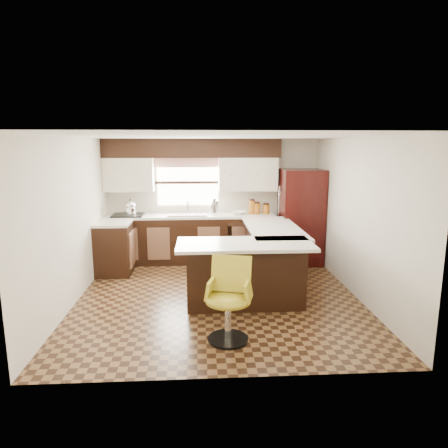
{
  "coord_description": "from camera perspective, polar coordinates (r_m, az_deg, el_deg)",
  "views": [
    {
      "loc": [
        -0.26,
        -5.79,
        2.27
      ],
      "look_at": [
        0.12,
        0.45,
        1.04
      ],
      "focal_mm": 32.0,
      "sensor_mm": 36.0,
      "label": 1
    }
  ],
  "objects": [
    {
      "name": "upper_cab_right",
      "position": [
        7.89,
        3.41,
        7.12
      ],
      "size": [
        1.14,
        0.35,
        0.64
      ],
      "primitive_type": "cube",
      "color": "beige",
      "rests_on": "wall_back"
    },
    {
      "name": "mixing_bowl",
      "position": [
        7.83,
        2.0,
        1.63
      ],
      "size": [
        0.33,
        0.33,
        0.07
      ],
      "primitive_type": "imported",
      "rotation": [
        0.0,
        0.0,
        -0.26
      ],
      "color": "white",
      "rests_on": "counter_back"
    },
    {
      "name": "wall_back",
      "position": [
        8.06,
        -1.6,
        3.51
      ],
      "size": [
        4.4,
        0.0,
        4.4
      ],
      "primitive_type": "plane",
      "rotation": [
        1.57,
        0.0,
        0.0
      ],
      "color": "beige",
      "rests_on": "floor"
    },
    {
      "name": "upper_cab_left",
      "position": [
        7.95,
        -13.42,
        6.87
      ],
      "size": [
        0.94,
        0.35,
        0.64
      ],
      "primitive_type": "cube",
      "color": "beige",
      "rests_on": "wall_back"
    },
    {
      "name": "wall_left",
      "position": [
        6.16,
        -20.79,
        0.42
      ],
      "size": [
        0.0,
        4.4,
        4.4
      ],
      "primitive_type": "plane",
      "rotation": [
        1.57,
        0.0,
        1.57
      ],
      "color": "beige",
      "rests_on": "floor"
    },
    {
      "name": "cooktop",
      "position": [
        7.9,
        -13.56,
        1.26
      ],
      "size": [
        0.58,
        0.5,
        0.02
      ],
      "primitive_type": "cube",
      "color": "black",
      "rests_on": "counter_back"
    },
    {
      "name": "counter_left",
      "position": [
        7.33,
        -15.55,
        0.13
      ],
      "size": [
        0.6,
        0.7,
        0.04
      ],
      "primitive_type": "cube",
      "color": "silver",
      "rests_on": "base_cab_left"
    },
    {
      "name": "ceiling",
      "position": [
        5.79,
        -0.93,
        12.44
      ],
      "size": [
        4.4,
        4.4,
        0.0
      ],
      "primitive_type": "plane",
      "rotation": [
        3.14,
        0.0,
        0.0
      ],
      "color": "silver",
      "rests_on": "wall_back"
    },
    {
      "name": "peninsula_return",
      "position": [
        5.77,
        3.04,
        -7.26
      ],
      "size": [
        1.65,
        0.6,
        0.9
      ],
      "primitive_type": "cube",
      "color": "black",
      "rests_on": "floor"
    },
    {
      "name": "base_cab_left",
      "position": [
        7.43,
        -15.36,
        -3.45
      ],
      "size": [
        0.6,
        0.7,
        0.9
      ],
      "primitive_type": "cube",
      "color": "black",
      "rests_on": "floor"
    },
    {
      "name": "kettle",
      "position": [
        7.87,
        -13.2,
        2.41
      ],
      "size": [
        0.22,
        0.22,
        0.29
      ],
      "primitive_type": null,
      "color": "silver",
      "rests_on": "cooktop"
    },
    {
      "name": "window_pane",
      "position": [
        8.0,
        -5.21,
        5.93
      ],
      "size": [
        1.2,
        0.02,
        0.9
      ],
      "primitive_type": "cube",
      "color": "white",
      "rests_on": "wall_back"
    },
    {
      "name": "canister_small",
      "position": [
        7.91,
        6.02,
        2.11
      ],
      "size": [
        0.14,
        0.14,
        0.19
      ],
      "primitive_type": "cylinder",
      "color": "#9F5A17",
      "rests_on": "counter_back"
    },
    {
      "name": "valance",
      "position": [
        7.94,
        -5.27,
        8.71
      ],
      "size": [
        1.3,
        0.06,
        0.18
      ],
      "primitive_type": "cube",
      "color": "#D19B93",
      "rests_on": "wall_back"
    },
    {
      "name": "bar_chair",
      "position": [
        4.72,
        0.58,
        -10.96
      ],
      "size": [
        0.64,
        0.64,
        0.98
      ],
      "primitive_type": null,
      "rotation": [
        0.0,
        0.0,
        -0.26
      ],
      "color": "gold",
      "rests_on": "floor"
    },
    {
      "name": "counter_pen_return",
      "position": [
        5.55,
        2.99,
        -2.92
      ],
      "size": [
        1.89,
        0.84,
        0.04
      ],
      "primitive_type": "cube",
      "color": "silver",
      "rests_on": "peninsula_return"
    },
    {
      "name": "dishwasher",
      "position": [
        7.67,
        2.69,
        -2.76
      ],
      "size": [
        0.58,
        0.03,
        0.78
      ],
      "primitive_type": "cube",
      "color": "black",
      "rests_on": "floor"
    },
    {
      "name": "counter_back",
      "position": [
        7.8,
        -4.82,
        1.16
      ],
      "size": [
        3.3,
        0.6,
        0.04
      ],
      "primitive_type": "cube",
      "color": "silver",
      "rests_on": "base_cab_back"
    },
    {
      "name": "canister_med",
      "position": [
        7.88,
        4.69,
        2.2
      ],
      "size": [
        0.14,
        0.14,
        0.21
      ],
      "primitive_type": "cylinder",
      "color": "#9F5A17",
      "rests_on": "counter_back"
    },
    {
      "name": "wall_right",
      "position": [
        6.34,
        18.44,
        0.85
      ],
      "size": [
        0.0,
        4.4,
        4.4
      ],
      "primitive_type": "plane",
      "rotation": [
        1.57,
        0.0,
        -1.57
      ],
      "color": "beige",
      "rests_on": "floor"
    },
    {
      "name": "canister_large",
      "position": [
        7.86,
        4.0,
        2.39
      ],
      "size": [
        0.12,
        0.12,
        0.26
      ],
      "primitive_type": "cylinder",
      "color": "#9F5A17",
      "rests_on": "counter_back"
    },
    {
      "name": "refrigerator",
      "position": [
        7.88,
        10.9,
        1.03
      ],
      "size": [
        0.78,
        0.75,
        1.83
      ],
      "primitive_type": "cube",
      "color": "black",
      "rests_on": "floor"
    },
    {
      "name": "soffit",
      "position": [
        7.81,
        -4.58,
        10.74
      ],
      "size": [
        3.4,
        0.35,
        0.36
      ],
      "primitive_type": "cube",
      "color": "black",
      "rests_on": "wall_back"
    },
    {
      "name": "floor",
      "position": [
        6.22,
        -0.86,
        -10.26
      ],
      "size": [
        4.4,
        4.4,
        0.0
      ],
      "primitive_type": "plane",
      "color": "#49301A",
      "rests_on": "ground"
    },
    {
      "name": "peninsula_long",
      "position": [
        6.76,
        6.55,
        -4.54
      ],
      "size": [
        0.6,
        1.95,
        0.9
      ],
      "primitive_type": "cube",
      "color": "black",
      "rests_on": "floor"
    },
    {
      "name": "percolator",
      "position": [
        7.78,
        -1.37,
        2.36
      ],
      "size": [
        0.15,
        0.15,
        0.28
      ],
      "primitive_type": "cylinder",
      "color": "silver",
      "rests_on": "counter_back"
    },
    {
      "name": "counter_pen_long",
      "position": [
        6.66,
        7.06,
        -0.61
      ],
      "size": [
        0.84,
        1.95,
        0.04
      ],
      "primitive_type": "cube",
      "color": "silver",
      "rests_on": "peninsula_long"
    },
    {
      "name": "sink",
      "position": [
        7.78,
        -5.2,
        1.4
      ],
      "size": [
        0.75,
        0.45,
        0.03
      ],
      "primitive_type": "cube",
      "color": "#B2B2B7",
      "rests_on": "counter_back"
    },
    {
      "name": "base_cab_back",
      "position": [
        7.9,
        -4.76,
        -2.22
      ],
      "size": [
        3.3,
        0.6,
        0.9
      ],
      "primitive_type": "cube",
      "color": "black",
      "rests_on": "floor"
    },
    {
      "name": "wall_front",
      "position": [
        3.75,
        0.62,
        -5.41
      ],
      "size": [
        4.4,
        0.0,
        4.4
      ],
      "primitive_type": "plane",
      "rotation": [
        -1.57,
        0.0,
        0.0
      ],
      "color": "beige",
      "rests_on": "floor"
    }
  ]
}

